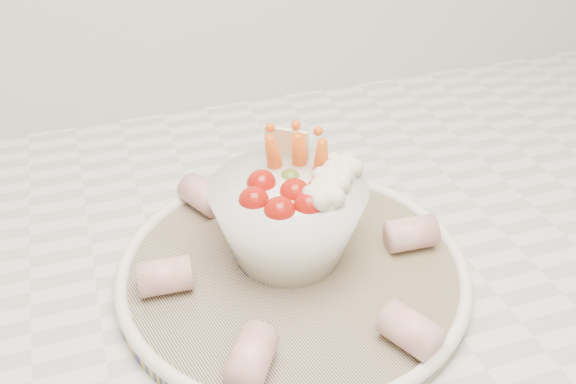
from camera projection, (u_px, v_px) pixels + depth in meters
name	position (u px, v px, depth m)	size (l,w,h in m)	color
serving_platter	(293.00, 270.00, 0.58)	(0.38, 0.38, 0.02)	navy
veggie_bowl	(290.00, 215.00, 0.57)	(0.14, 0.14, 0.11)	white
cured_meat_rolls	(293.00, 254.00, 0.57)	(0.28, 0.29, 0.03)	#BF575F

